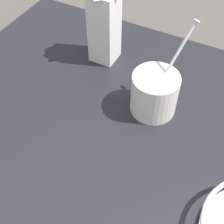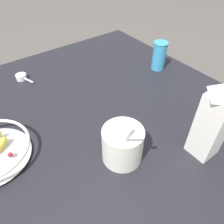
% 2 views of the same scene
% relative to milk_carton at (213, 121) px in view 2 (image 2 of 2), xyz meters
% --- Properties ---
extents(ground_plane, '(6.00, 6.00, 0.00)m').
position_rel_milk_carton_xyz_m(ground_plane, '(0.37, 0.18, -0.17)').
color(ground_plane, '#4C4742').
extents(countertop, '(1.17, 1.17, 0.04)m').
position_rel_milk_carton_xyz_m(countertop, '(0.37, 0.18, -0.15)').
color(countertop, black).
rests_on(countertop, ground_plane).
extents(milk_carton, '(0.08, 0.08, 0.27)m').
position_rel_milk_carton_xyz_m(milk_carton, '(0.00, 0.00, 0.00)').
color(milk_carton, silver).
rests_on(milk_carton, countertop).
extents(yogurt_tub, '(0.17, 0.12, 0.25)m').
position_rel_milk_carton_xyz_m(yogurt_tub, '(0.13, 0.22, -0.07)').
color(yogurt_tub, silver).
rests_on(yogurt_tub, countertop).
extents(drinking_cup, '(0.07, 0.07, 0.14)m').
position_rel_milk_carton_xyz_m(drinking_cup, '(0.45, -0.25, -0.06)').
color(drinking_cup, '#3893C6').
rests_on(drinking_cup, countertop).
extents(measuring_scoop, '(0.10, 0.05, 0.02)m').
position_rel_milk_carton_xyz_m(measuring_scoop, '(0.76, 0.32, -0.12)').
color(measuring_scoop, white).
rests_on(measuring_scoop, countertop).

